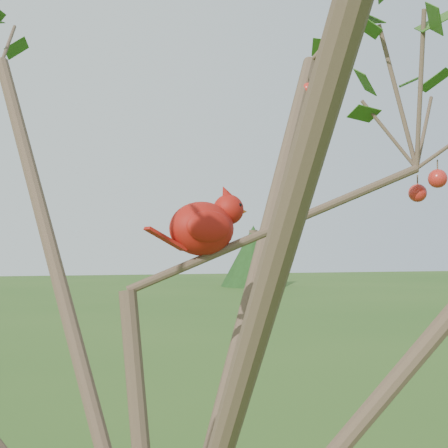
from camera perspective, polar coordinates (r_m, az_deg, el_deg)
name	(u,v)px	position (r m, az deg, el deg)	size (l,w,h in m)	color
crabapple_tree	(176,199)	(1.12, -4.37, 2.29)	(2.35, 2.05, 2.95)	#493627
cardinal	(205,226)	(1.24, -1.73, -0.17)	(0.22, 0.13, 0.16)	#A0130D
distant_trees	(51,262)	(24.44, -15.52, -3.34)	(42.57, 11.71, 2.91)	#493627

